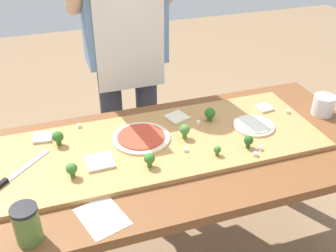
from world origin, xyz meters
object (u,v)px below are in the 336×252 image
(broccoli_floret_front_right, at_px, (58,137))
(cheese_crumble_e, at_px, (288,112))
(broccoli_floret_center_left, at_px, (72,169))
(cheese_crumble_d, at_px, (198,123))
(sauce_jar, at_px, (27,224))
(flour_cup, at_px, (323,106))
(pizza_slice_far_left, at_px, (43,138))
(cheese_crumble_b, at_px, (186,150))
(cheese_crumble_c, at_px, (79,126))
(broccoli_floret_front_mid, at_px, (248,141))
(broccoli_floret_back_right, at_px, (217,150))
(broccoli_floret_back_mid, at_px, (185,130))
(pizza_slice_center, at_px, (100,162))
(cheese_crumble_a, at_px, (256,154))
(pizza_whole_tomato_red, at_px, (141,138))
(pizza_slice_far_right, at_px, (264,108))
(recipe_note, at_px, (102,217))
(broccoli_floret_front_left, at_px, (210,113))
(chefs_knife, at_px, (8,179))
(pizza_whole_white_garlic, at_px, (254,125))
(pizza_slice_near_left, at_px, (177,117))
(broccoli_floret_back_left, at_px, (149,159))
(cheese_crumble_f, at_px, (260,148))
(cook_center, at_px, (126,43))
(prep_table, at_px, (171,168))

(broccoli_floret_front_right, height_order, cheese_crumble_e, broccoli_floret_front_right)
(broccoli_floret_center_left, distance_m, cheese_crumble_d, 0.62)
(sauce_jar, bearing_deg, flour_cup, 15.46)
(pizza_slice_far_left, height_order, broccoli_floret_front_right, broccoli_floret_front_right)
(cheese_crumble_b, relative_size, sauce_jar, 0.10)
(broccoli_floret_front_right, xyz_separation_m, broccoli_floret_center_left, (0.03, -0.23, -0.00))
(cheese_crumble_b, distance_m, cheese_crumble_c, 0.50)
(broccoli_floret_front_mid, relative_size, broccoli_floret_back_right, 1.32)
(broccoli_floret_back_mid, relative_size, cheese_crumble_e, 4.14)
(broccoli_floret_back_right, bearing_deg, sauce_jar, -164.50)
(cheese_crumble_c, height_order, cheese_crumble_d, cheese_crumble_d)
(broccoli_floret_front_mid, relative_size, cheese_crumble_c, 3.59)
(pizza_slice_center, relative_size, cheese_crumble_a, 6.66)
(pizza_slice_center, bearing_deg, cheese_crumble_b, -5.53)
(pizza_whole_tomato_red, distance_m, pizza_slice_far_left, 0.42)
(pizza_slice_far_right, height_order, recipe_note, pizza_slice_far_right)
(broccoli_floret_back_mid, distance_m, broccoli_floret_front_left, 0.19)
(broccoli_floret_back_mid, bearing_deg, cheese_crumble_c, 150.70)
(cheese_crumble_b, relative_size, cheese_crumble_d, 0.82)
(chefs_knife, height_order, pizza_slice_far_right, chefs_knife)
(cheese_crumble_e, relative_size, flour_cup, 0.16)
(pizza_whole_white_garlic, xyz_separation_m, pizza_slice_near_left, (-0.30, 0.18, -0.00))
(broccoli_floret_front_right, relative_size, cheese_crumble_e, 4.09)
(pizza_whole_tomato_red, bearing_deg, broccoli_floret_back_left, -95.79)
(cheese_crumble_f, relative_size, flour_cup, 0.16)
(sauce_jar, bearing_deg, pizza_whole_white_garlic, 19.57)
(pizza_slice_near_left, relative_size, broccoli_floret_back_right, 2.14)
(chefs_knife, distance_m, cheese_crumble_f, 0.98)
(cheese_crumble_a, bearing_deg, cheese_crumble_b, 155.23)
(cheese_crumble_d, bearing_deg, pizza_slice_center, -162.90)
(broccoli_floret_front_mid, bearing_deg, broccoli_floret_front_right, 160.14)
(cook_center, bearing_deg, broccoli_floret_front_right, -131.25)
(chefs_knife, bearing_deg, broccoli_floret_front_left, 10.30)
(cheese_crumble_b, xyz_separation_m, cheese_crumble_c, (-0.38, 0.32, 0.00))
(broccoli_floret_back_left, bearing_deg, broccoli_floret_front_left, 34.35)
(cheese_crumble_c, bearing_deg, flour_cup, -10.79)
(cheese_crumble_e, bearing_deg, pizza_slice_far_left, 172.75)
(flour_cup, bearing_deg, pizza_slice_far_left, 172.49)
(pizza_whole_tomato_red, distance_m, cheese_crumble_f, 0.50)
(prep_table, height_order, cheese_crumble_c, cheese_crumble_c)
(prep_table, height_order, pizza_slice_far_right, pizza_slice_far_right)
(broccoli_floret_back_left, bearing_deg, chefs_knife, 170.54)
(cheese_crumble_e, bearing_deg, cheese_crumble_a, -140.91)
(prep_table, xyz_separation_m, pizza_slice_far_left, (-0.50, 0.23, 0.12))
(broccoli_floret_front_mid, height_order, cheese_crumble_f, broccoli_floret_front_mid)
(pizza_slice_far_left, distance_m, broccoli_floret_back_right, 0.74)
(broccoli_floret_back_left, bearing_deg, broccoli_floret_front_right, 140.52)
(cheese_crumble_f, bearing_deg, flour_cup, 23.66)
(pizza_slice_far_right, relative_size, broccoli_floret_front_right, 1.08)
(broccoli_floret_front_mid, xyz_separation_m, cook_center, (-0.33, 0.73, 0.20))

